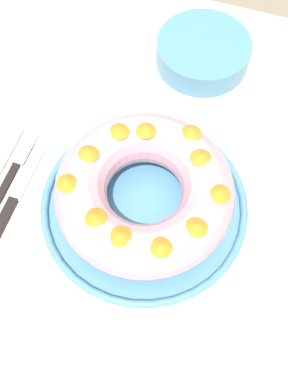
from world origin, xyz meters
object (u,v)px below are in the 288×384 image
(serving_dish, at_px, (144,206))
(fork, at_px, (9,180))
(bundt_cake, at_px, (144,192))
(side_bowl, at_px, (203,52))
(cake_knife, at_px, (13,201))

(serving_dish, relative_size, fork, 1.49)
(bundt_cake, xyz_separation_m, side_bowl, (0.01, 0.33, -0.04))
(serving_dish, bearing_deg, bundt_cake, 1.33)
(bundt_cake, relative_size, cake_knife, 1.37)
(serving_dish, xyz_separation_m, side_bowl, (0.01, 0.33, 0.01))
(fork, xyz_separation_m, side_bowl, (0.23, 0.35, 0.02))
(bundt_cake, distance_m, cake_knife, 0.22)
(fork, height_order, side_bowl, side_bowl)
(cake_knife, bearing_deg, bundt_cake, 20.37)
(serving_dish, bearing_deg, cake_knife, -165.04)
(bundt_cake, distance_m, side_bowl, 0.33)
(bundt_cake, bearing_deg, side_bowl, 88.77)
(cake_knife, xyz_separation_m, side_bowl, (0.21, 0.38, 0.02))
(serving_dish, relative_size, cake_knife, 1.67)
(fork, bearing_deg, bundt_cake, 9.16)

